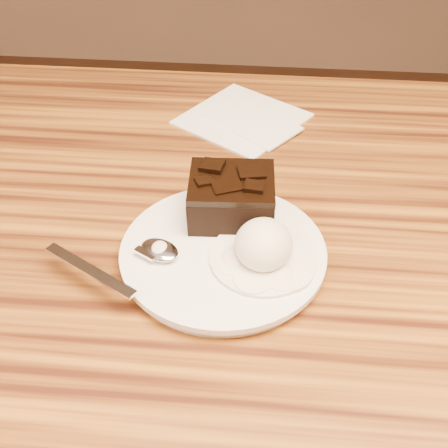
# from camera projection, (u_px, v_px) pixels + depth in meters

# --- Properties ---
(plate) EXTENTS (0.20, 0.20, 0.02)m
(plate) POSITION_uv_depth(u_px,v_px,m) (223.00, 255.00, 0.57)
(plate) COLOR white
(plate) RESTS_ON dining_table
(brownie) EXTENTS (0.09, 0.08, 0.04)m
(brownie) POSITION_uv_depth(u_px,v_px,m) (231.00, 199.00, 0.59)
(brownie) COLOR black
(brownie) RESTS_ON plate
(ice_cream_scoop) EXTENTS (0.05, 0.06, 0.05)m
(ice_cream_scoop) POSITION_uv_depth(u_px,v_px,m) (264.00, 244.00, 0.54)
(ice_cream_scoop) COLOR white
(ice_cream_scoop) RESTS_ON plate
(melt_puddle) EXTENTS (0.10, 0.10, 0.00)m
(melt_puddle) POSITION_uv_depth(u_px,v_px,m) (263.00, 258.00, 0.55)
(melt_puddle) COLOR silver
(melt_puddle) RESTS_ON plate
(spoon) EXTENTS (0.16, 0.11, 0.01)m
(spoon) POSITION_uv_depth(u_px,v_px,m) (160.00, 251.00, 0.55)
(spoon) COLOR silver
(spoon) RESTS_ON plate
(napkin) EXTENTS (0.19, 0.19, 0.01)m
(napkin) POSITION_uv_depth(u_px,v_px,m) (242.00, 118.00, 0.77)
(napkin) COLOR white
(napkin) RESTS_ON dining_table
(crumb_a) EXTENTS (0.01, 0.01, 0.00)m
(crumb_a) POSITION_uv_depth(u_px,v_px,m) (246.00, 265.00, 0.54)
(crumb_a) COLOR black
(crumb_a) RESTS_ON plate
(crumb_b) EXTENTS (0.01, 0.01, 0.00)m
(crumb_b) POSITION_uv_depth(u_px,v_px,m) (275.00, 242.00, 0.57)
(crumb_b) COLOR black
(crumb_b) RESTS_ON plate
(crumb_c) EXTENTS (0.01, 0.01, 0.00)m
(crumb_c) POSITION_uv_depth(u_px,v_px,m) (218.00, 254.00, 0.55)
(crumb_c) COLOR black
(crumb_c) RESTS_ON plate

